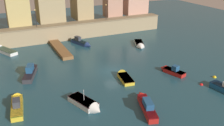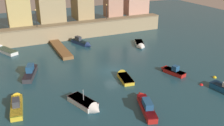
% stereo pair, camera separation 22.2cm
% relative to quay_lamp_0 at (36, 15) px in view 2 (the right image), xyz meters
% --- Properties ---
extents(ground_plane, '(118.59, 118.59, 0.00)m').
position_rel_quay_lamp_0_xyz_m(ground_plane, '(8.40, -21.11, -6.22)').
color(ground_plane, '#1E4756').
extents(quay_wall, '(45.31, 2.98, 3.72)m').
position_rel_quay_lamp_0_xyz_m(quay_wall, '(8.40, -0.00, -4.34)').
color(quay_wall, '#9E8966').
rests_on(quay_wall, ground).
extents(old_town_backdrop, '(42.84, 6.15, 8.83)m').
position_rel_quay_lamp_0_xyz_m(old_town_backdrop, '(9.39, 3.83, 0.94)').
color(old_town_backdrop, gray).
rests_on(old_town_backdrop, ground).
extents(pier_dock, '(2.07, 11.66, 0.70)m').
position_rel_quay_lamp_0_xyz_m(pier_dock, '(3.09, -7.17, -5.90)').
color(pier_dock, brown).
rests_on(pier_dock, ground).
extents(quay_lamp_0, '(0.32, 0.32, 3.80)m').
position_rel_quay_lamp_0_xyz_m(quay_lamp_0, '(0.00, 0.00, 0.00)').
color(quay_lamp_0, black).
rests_on(quay_lamp_0, quay_wall).
extents(quay_lamp_1, '(0.32, 0.32, 3.66)m').
position_rel_quay_lamp_0_xyz_m(quay_lamp_1, '(16.71, 0.00, -0.08)').
color(quay_lamp_1, black).
rests_on(quay_lamp_1, quay_wall).
extents(moored_boat_0, '(2.21, 6.96, 1.86)m').
position_rel_quay_lamp_0_xyz_m(moored_boat_0, '(-7.57, -25.99, -5.74)').
color(moored_boat_0, gold).
rests_on(moored_boat_0, ground).
extents(moored_boat_1, '(3.50, 5.87, 2.76)m').
position_rel_quay_lamp_0_xyz_m(moored_boat_1, '(0.63, -30.06, -5.81)').
color(moored_boat_1, white).
rests_on(moored_boat_1, ground).
extents(moored_boat_2, '(3.67, 7.20, 2.08)m').
position_rel_quay_lamp_0_xyz_m(moored_boat_2, '(-4.27, -16.53, -5.62)').
color(moored_boat_2, '#333338').
rests_on(moored_boat_2, ground).
extents(moored_boat_4, '(2.35, 5.24, 1.51)m').
position_rel_quay_lamp_0_xyz_m(moored_boat_4, '(8.90, -24.34, -5.90)').
color(moored_boat_4, gold).
rests_on(moored_boat_4, ground).
extents(moored_boat_5, '(3.75, 5.98, 1.57)m').
position_rel_quay_lamp_0_xyz_m(moored_boat_5, '(19.40, -11.79, -5.91)').
color(moored_boat_5, white).
rests_on(moored_boat_5, ground).
extents(moored_boat_6, '(3.36, 6.34, 1.86)m').
position_rel_quay_lamp_0_xyz_m(moored_boat_6, '(8.37, -5.49, -5.74)').
color(moored_boat_6, navy).
rests_on(moored_boat_6, ground).
extents(moored_boat_7, '(2.58, 4.91, 1.83)m').
position_rel_quay_lamp_0_xyz_m(moored_boat_7, '(16.99, -25.98, -5.76)').
color(moored_boat_7, red).
rests_on(moored_boat_7, ground).
extents(moored_boat_8, '(4.41, 6.80, 1.55)m').
position_rel_quay_lamp_0_xyz_m(moored_boat_8, '(-7.51, -2.98, -5.84)').
color(moored_boat_8, white).
rests_on(moored_boat_8, ground).
extents(moored_boat_9, '(3.27, 7.22, 1.75)m').
position_rel_quay_lamp_0_xyz_m(moored_boat_9, '(7.34, -33.41, -5.66)').
color(moored_boat_9, red).
rests_on(moored_boat_9, ground).
extents(mooring_buoy_0, '(0.52, 0.52, 0.52)m').
position_rel_quay_lamp_0_xyz_m(mooring_buoy_0, '(18.47, -31.51, -6.22)').
color(mooring_buoy_0, red).
rests_on(mooring_buoy_0, ground).
extents(mooring_buoy_1, '(0.60, 0.60, 0.60)m').
position_rel_quay_lamp_0_xyz_m(mooring_buoy_1, '(22.25, -30.41, -6.22)').
color(mooring_buoy_1, yellow).
rests_on(mooring_buoy_1, ground).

